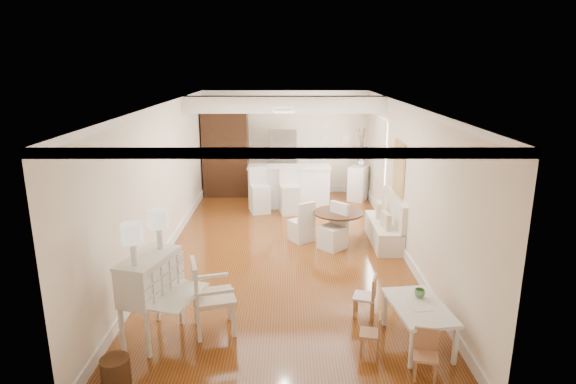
{
  "coord_description": "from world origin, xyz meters",
  "views": [
    {
      "loc": [
        0.06,
        -8.61,
        3.51
      ],
      "look_at": [
        0.07,
        0.3,
        1.11
      ],
      "focal_mm": 30.0,
      "sensor_mm": 36.0,
      "label": 1
    }
  ],
  "objects_px": {
    "slip_chair_near": "(333,227)",
    "bar_stool_left": "(260,191)",
    "sideboard": "(360,182)",
    "slip_chair_far": "(301,221)",
    "pantry_cabinet": "(226,153)",
    "breakfast_counter": "(289,186)",
    "gustavian_armchair": "(214,296)",
    "dining_table": "(338,228)",
    "kids_table": "(418,324)",
    "fridge": "(296,163)",
    "kids_chair_c": "(426,355)",
    "wicker_basket": "(116,372)",
    "kids_chair_a": "(370,333)",
    "kids_chair_b": "(364,296)",
    "secretary_bureau": "(151,298)",
    "bar_stool_right": "(290,191)"
  },
  "relations": [
    {
      "from": "kids_chair_c",
      "to": "secretary_bureau",
      "type": "bearing_deg",
      "value": 179.17
    },
    {
      "from": "gustavian_armchair",
      "to": "pantry_cabinet",
      "type": "relative_size",
      "value": 0.44
    },
    {
      "from": "kids_chair_a",
      "to": "bar_stool_right",
      "type": "relative_size",
      "value": 0.48
    },
    {
      "from": "dining_table",
      "to": "breakfast_counter",
      "type": "relative_size",
      "value": 0.48
    },
    {
      "from": "secretary_bureau",
      "to": "bar_stool_left",
      "type": "xyz_separation_m",
      "value": [
        1.1,
        5.51,
        -0.04
      ]
    },
    {
      "from": "gustavian_armchair",
      "to": "dining_table",
      "type": "xyz_separation_m",
      "value": [
        1.99,
        3.24,
        -0.18
      ]
    },
    {
      "from": "kids_table",
      "to": "fridge",
      "type": "height_order",
      "value": "fridge"
    },
    {
      "from": "kids_chair_c",
      "to": "wicker_basket",
      "type": "bearing_deg",
      "value": -164.72
    },
    {
      "from": "slip_chair_far",
      "to": "bar_stool_left",
      "type": "xyz_separation_m",
      "value": [
        -0.94,
        1.9,
        0.12
      ]
    },
    {
      "from": "wicker_basket",
      "to": "kids_table",
      "type": "xyz_separation_m",
      "value": [
        3.6,
        0.82,
        0.11
      ]
    },
    {
      "from": "secretary_bureau",
      "to": "pantry_cabinet",
      "type": "relative_size",
      "value": 0.5
    },
    {
      "from": "gustavian_armchair",
      "to": "bar_stool_right",
      "type": "bearing_deg",
      "value": -26.63
    },
    {
      "from": "gustavian_armchair",
      "to": "sideboard",
      "type": "distance_m",
      "value": 7.23
    },
    {
      "from": "kids_chair_c",
      "to": "bar_stool_left",
      "type": "height_order",
      "value": "bar_stool_left"
    },
    {
      "from": "slip_chair_far",
      "to": "sideboard",
      "type": "bearing_deg",
      "value": -150.67
    },
    {
      "from": "slip_chair_far",
      "to": "pantry_cabinet",
      "type": "distance_m",
      "value": 4.1
    },
    {
      "from": "fridge",
      "to": "sideboard",
      "type": "distance_m",
      "value": 1.79
    },
    {
      "from": "fridge",
      "to": "sideboard",
      "type": "relative_size",
      "value": 1.92
    },
    {
      "from": "dining_table",
      "to": "fridge",
      "type": "height_order",
      "value": "fridge"
    },
    {
      "from": "wicker_basket",
      "to": "kids_chair_c",
      "type": "relative_size",
      "value": 0.57
    },
    {
      "from": "sideboard",
      "to": "kids_chair_c",
      "type": "bearing_deg",
      "value": -67.92
    },
    {
      "from": "dining_table",
      "to": "kids_chair_b",
      "type": "bearing_deg",
      "value": -88.25
    },
    {
      "from": "bar_stool_left",
      "to": "sideboard",
      "type": "xyz_separation_m",
      "value": [
        2.6,
        1.29,
        -0.09
      ]
    },
    {
      "from": "fridge",
      "to": "kids_chair_c",
      "type": "bearing_deg",
      "value": -80.45
    },
    {
      "from": "kids_table",
      "to": "slip_chair_near",
      "type": "height_order",
      "value": "slip_chair_near"
    },
    {
      "from": "kids_chair_b",
      "to": "kids_chair_c",
      "type": "height_order",
      "value": "kids_chair_b"
    },
    {
      "from": "breakfast_counter",
      "to": "slip_chair_near",
      "type": "bearing_deg",
      "value": -73.85
    },
    {
      "from": "breakfast_counter",
      "to": "pantry_cabinet",
      "type": "xyz_separation_m",
      "value": [
        -1.7,
        1.08,
        0.63
      ]
    },
    {
      "from": "dining_table",
      "to": "kids_table",
      "type": "bearing_deg",
      "value": -79.41
    },
    {
      "from": "breakfast_counter",
      "to": "fridge",
      "type": "height_order",
      "value": "fridge"
    },
    {
      "from": "gustavian_armchair",
      "to": "sideboard",
      "type": "xyz_separation_m",
      "value": [
        2.92,
        6.62,
        -0.06
      ]
    },
    {
      "from": "kids_chair_c",
      "to": "fridge",
      "type": "height_order",
      "value": "fridge"
    },
    {
      "from": "slip_chair_far",
      "to": "bar_stool_left",
      "type": "relative_size",
      "value": 0.78
    },
    {
      "from": "dining_table",
      "to": "fridge",
      "type": "bearing_deg",
      "value": 101.7
    },
    {
      "from": "kids_chair_b",
      "to": "kids_chair_c",
      "type": "relative_size",
      "value": 1.1
    },
    {
      "from": "kids_chair_a",
      "to": "sideboard",
      "type": "relative_size",
      "value": 0.57
    },
    {
      "from": "kids_table",
      "to": "kids_chair_a",
      "type": "bearing_deg",
      "value": -163.88
    },
    {
      "from": "slip_chair_near",
      "to": "fridge",
      "type": "relative_size",
      "value": 0.5
    },
    {
      "from": "bar_stool_right",
      "to": "bar_stool_left",
      "type": "bearing_deg",
      "value": 162.09
    },
    {
      "from": "secretary_bureau",
      "to": "pantry_cabinet",
      "type": "height_order",
      "value": "pantry_cabinet"
    },
    {
      "from": "wicker_basket",
      "to": "slip_chair_far",
      "type": "distance_m",
      "value": 5.08
    },
    {
      "from": "dining_table",
      "to": "fridge",
      "type": "relative_size",
      "value": 0.54
    },
    {
      "from": "pantry_cabinet",
      "to": "breakfast_counter",
      "type": "bearing_deg",
      "value": -32.43
    },
    {
      "from": "wicker_basket",
      "to": "breakfast_counter",
      "type": "distance_m",
      "value": 7.31
    },
    {
      "from": "gustavian_armchair",
      "to": "bar_stool_left",
      "type": "xyz_separation_m",
      "value": [
        0.32,
        5.33,
        0.03
      ]
    },
    {
      "from": "sideboard",
      "to": "slip_chair_far",
      "type": "bearing_deg",
      "value": -92.64
    },
    {
      "from": "slip_chair_near",
      "to": "bar_stool_left",
      "type": "xyz_separation_m",
      "value": [
        -1.54,
        2.34,
        0.09
      ]
    },
    {
      "from": "wicker_basket",
      "to": "kids_chair_a",
      "type": "distance_m",
      "value": 3.03
    },
    {
      "from": "kids_chair_a",
      "to": "breakfast_counter",
      "type": "relative_size",
      "value": 0.26
    },
    {
      "from": "kids_table",
      "to": "slip_chair_near",
      "type": "xyz_separation_m",
      "value": [
        -0.79,
        3.31,
        0.18
      ]
    }
  ]
}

